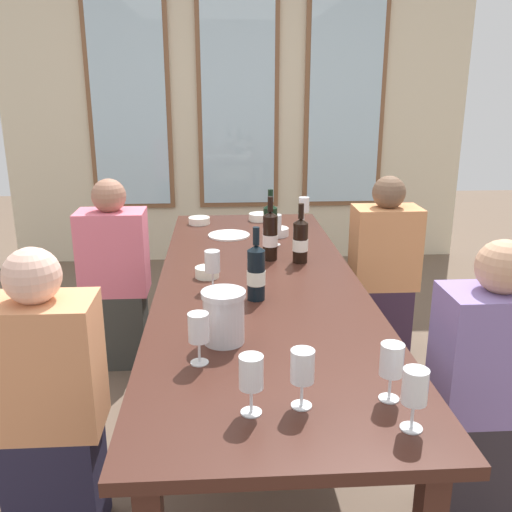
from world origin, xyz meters
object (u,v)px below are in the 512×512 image
(dining_table, at_px, (259,294))
(wine_bottle_2, at_px, (270,227))
(wine_glass_3, at_px, (212,263))
(seated_person_1, at_px, (383,274))
(metal_pitcher, at_px, (224,316))
(seated_person_0, at_px, (115,279))
(tasting_bowl_0, at_px, (277,232))
(wine_glass_7, at_px, (415,390))
(tasting_bowl_1, at_px, (199,221))
(wine_glass_0, at_px, (392,361))
(tasting_bowl_2, at_px, (207,272))
(wine_glass_1, at_px, (251,375))
(white_plate_0, at_px, (229,235))
(tasting_bowl_3, at_px, (259,217))
(seated_person_3, at_px, (486,394))
(wine_glass_5, at_px, (199,330))
(wine_bottle_0, at_px, (270,236))
(wine_glass_4, at_px, (275,224))
(wine_glass_6, at_px, (304,205))
(wine_bottle_1, at_px, (300,240))
(seated_person_2, at_px, (48,408))
(wine_bottle_3, at_px, (256,272))
(wine_glass_2, at_px, (302,368))

(dining_table, distance_m, wine_bottle_2, 0.53)
(wine_glass_3, relative_size, seated_person_1, 0.16)
(metal_pitcher, relative_size, seated_person_0, 0.17)
(tasting_bowl_0, bearing_deg, wine_glass_7, -85.32)
(tasting_bowl_1, distance_m, wine_glass_0, 2.24)
(tasting_bowl_2, distance_m, wine_glass_1, 1.16)
(seated_person_1, bearing_deg, white_plate_0, 172.03)
(tasting_bowl_2, height_order, tasting_bowl_3, tasting_bowl_2)
(seated_person_3, bearing_deg, wine_glass_1, -155.54)
(tasting_bowl_3, height_order, seated_person_0, seated_person_0)
(dining_table, relative_size, wine_glass_5, 15.53)
(seated_person_3, bearing_deg, wine_glass_3, 149.25)
(wine_bottle_0, xyz_separation_m, tasting_bowl_3, (0.00, 0.86, -0.10))
(wine_glass_4, xyz_separation_m, wine_glass_6, (0.23, 0.48, 0.00))
(tasting_bowl_0, xyz_separation_m, wine_glass_4, (-0.03, -0.20, 0.10))
(metal_pitcher, height_order, wine_bottle_0, wine_bottle_0)
(white_plate_0, relative_size, wine_glass_6, 1.42)
(tasting_bowl_1, height_order, tasting_bowl_2, tasting_bowl_2)
(tasting_bowl_3, distance_m, seated_person_3, 2.01)
(tasting_bowl_1, height_order, wine_glass_1, wine_glass_1)
(wine_bottle_1, bearing_deg, wine_glass_7, -86.24)
(seated_person_2, bearing_deg, wine_glass_4, 54.06)
(wine_glass_4, bearing_deg, tasting_bowl_3, 94.62)
(wine_glass_7, bearing_deg, wine_glass_6, 89.01)
(metal_pitcher, relative_size, wine_glass_0, 1.09)
(white_plate_0, height_order, wine_bottle_3, wine_bottle_3)
(wine_bottle_1, relative_size, seated_person_1, 0.27)
(seated_person_1, height_order, seated_person_2, same)
(metal_pitcher, distance_m, wine_bottle_1, 0.98)
(wine_bottle_2, bearing_deg, wine_glass_0, -82.09)
(seated_person_0, distance_m, seated_person_1, 1.57)
(wine_glass_5, xyz_separation_m, seated_person_2, (-0.54, 0.11, -0.33))
(wine_glass_7, relative_size, seated_person_2, 0.16)
(wine_bottle_1, distance_m, tasting_bowl_1, 1.00)
(tasting_bowl_3, height_order, wine_glass_2, wine_glass_2)
(tasting_bowl_2, bearing_deg, wine_bottle_2, 51.62)
(wine_bottle_2, relative_size, wine_glass_0, 1.92)
(wine_glass_0, distance_m, seated_person_0, 2.06)
(tasting_bowl_3, distance_m, seated_person_2, 2.07)
(wine_glass_0, relative_size, wine_glass_1, 1.00)
(dining_table, height_order, tasting_bowl_3, tasting_bowl_3)
(wine_glass_2, bearing_deg, wine_glass_0, 4.57)
(wine_bottle_2, distance_m, tasting_bowl_0, 0.33)
(wine_glass_5, bearing_deg, dining_table, 72.37)
(metal_pitcher, distance_m, wine_glass_5, 0.17)
(seated_person_2, bearing_deg, metal_pitcher, 4.25)
(wine_glass_0, bearing_deg, wine_bottle_2, 97.91)
(wine_glass_5, bearing_deg, wine_bottle_0, 73.50)
(white_plate_0, xyz_separation_m, wine_glass_7, (0.45, -1.98, 0.11))
(wine_bottle_2, height_order, tasting_bowl_3, wine_bottle_2)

